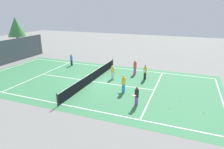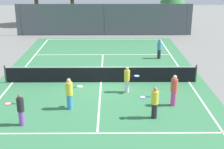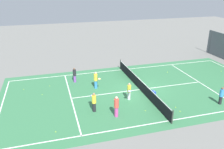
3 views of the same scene
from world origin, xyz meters
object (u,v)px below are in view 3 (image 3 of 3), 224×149
at_px(player_2, 94,102).
at_px(player_4, 129,91).
at_px(tennis_ball_4, 50,86).
at_px(tennis_ball_0, 24,90).
at_px(tennis_ball_9, 175,107).
at_px(tennis_ball_10, 56,132).
at_px(player_0, 221,96).
at_px(player_3, 75,75).
at_px(tennis_ball_5, 131,72).
at_px(tennis_ball_1, 145,111).
at_px(tennis_ball_2, 221,71).
at_px(tennis_ball_8, 42,94).
at_px(player_1, 96,80).
at_px(tennis_ball_7, 167,72).
at_px(ball_crate, 153,93).
at_px(tennis_ball_3, 180,111).
at_px(player_5, 116,106).

relative_size(player_2, player_4, 1.05).
bearing_deg(tennis_ball_4, tennis_ball_0, -86.31).
bearing_deg(tennis_ball_9, tennis_ball_10, -85.82).
bearing_deg(player_0, player_3, -125.91).
relative_size(player_3, tennis_ball_4, 22.94).
bearing_deg(tennis_ball_0, tennis_ball_10, 17.89).
height_order(tennis_ball_0, tennis_ball_5, same).
xyz_separation_m(tennis_ball_1, tennis_ball_2, (-5.61, 11.71, 0.00)).
distance_m(player_0, player_3, 13.43).
xyz_separation_m(player_4, tennis_ball_8, (-3.00, -7.14, -0.75)).
bearing_deg(tennis_ball_10, tennis_ball_2, 109.23).
bearing_deg(player_1, tennis_ball_2, 91.62).
bearing_deg(tennis_ball_4, tennis_ball_7, 90.80).
bearing_deg(player_1, tennis_ball_7, 102.12).
relative_size(player_1, player_2, 1.04).
bearing_deg(tennis_ball_5, tennis_ball_8, -72.95).
xyz_separation_m(tennis_ball_1, tennis_ball_8, (-5.19, -7.71, 0.00)).
relative_size(ball_crate, tennis_ball_4, 6.98).
bearing_deg(tennis_ball_8, tennis_ball_0, -132.39).
xyz_separation_m(player_2, tennis_ball_4, (-5.77, -3.17, -0.78)).
height_order(player_3, player_4, player_3).
xyz_separation_m(player_0, tennis_ball_4, (-7.52, -13.38, -0.74)).
distance_m(ball_crate, tennis_ball_3, 3.37).
bearing_deg(player_0, tennis_ball_10, -89.04).
bearing_deg(ball_crate, tennis_ball_2, 107.88).
relative_size(tennis_ball_1, tennis_ball_2, 1.00).
relative_size(player_4, tennis_ball_7, 22.90).
distance_m(tennis_ball_5, tennis_ball_7, 4.02).
bearing_deg(tennis_ball_9, tennis_ball_7, 156.09).
bearing_deg(tennis_ball_2, tennis_ball_5, -104.33).
bearing_deg(tennis_ball_7, player_1, -77.88).
xyz_separation_m(tennis_ball_1, tennis_ball_4, (-6.85, -7.01, 0.00)).
relative_size(player_5, tennis_ball_7, 25.26).
bearing_deg(tennis_ball_4, tennis_ball_3, 51.08).
bearing_deg(tennis_ball_7, player_5, -48.73).
relative_size(tennis_ball_5, tennis_ball_10, 1.00).
bearing_deg(player_0, tennis_ball_5, -152.85).
bearing_deg(tennis_ball_0, player_5, 45.56).
bearing_deg(tennis_ball_1, tennis_ball_4, -134.35).
xyz_separation_m(player_4, tennis_ball_5, (-5.94, 2.43, -0.75)).
bearing_deg(player_5, player_3, -164.04).
xyz_separation_m(player_1, tennis_ball_4, (-1.65, -4.22, -0.81)).
distance_m(player_2, tennis_ball_1, 4.07).
distance_m(player_1, tennis_ball_1, 5.96).
xyz_separation_m(player_5, ball_crate, (-2.54, 4.24, -0.67)).
distance_m(player_2, tennis_ball_7, 11.30).
xyz_separation_m(player_1, ball_crate, (2.77, 4.62, -0.67)).
distance_m(player_3, tennis_ball_9, 10.24).
height_order(tennis_ball_3, tennis_ball_8, same).
relative_size(player_0, tennis_ball_3, 22.93).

